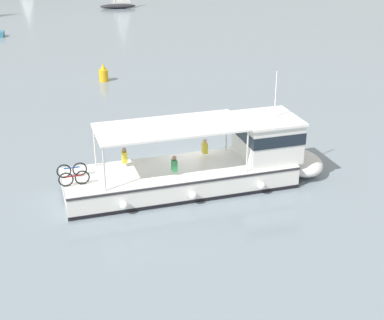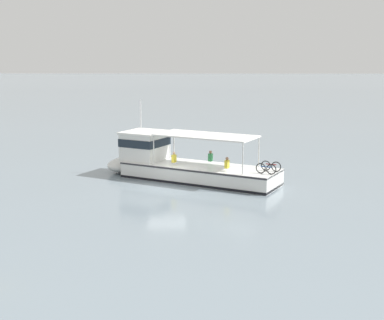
{
  "view_description": "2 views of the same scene",
  "coord_description": "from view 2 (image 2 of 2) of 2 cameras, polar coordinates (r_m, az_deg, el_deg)",
  "views": [
    {
      "loc": [
        -18.56,
        -19.03,
        12.05
      ],
      "look_at": [
        -1.65,
        -1.8,
        1.4
      ],
      "focal_mm": 52.86,
      "sensor_mm": 36.0,
      "label": 1
    },
    {
      "loc": [
        -2.27,
        34.67,
        8.54
      ],
      "look_at": [
        -1.65,
        -1.8,
        1.4
      ],
      "focal_mm": 51.21,
      "sensor_mm": 36.0,
      "label": 2
    }
  ],
  "objects": [
    {
      "name": "ground_plane",
      "position": [
        35.78,
        -2.69,
        -2.75
      ],
      "size": [
        400.0,
        400.0,
        0.0
      ],
      "primitive_type": "plane",
      "color": "gray"
    },
    {
      "name": "ferry_main",
      "position": [
        37.72,
        -1.36,
        -0.43
      ],
      "size": [
        12.71,
        8.57,
        5.32
      ],
      "color": "white",
      "rests_on": "ground"
    }
  ]
}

